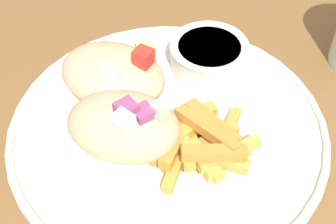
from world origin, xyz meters
TOP-DOWN VIEW (x-y plane):
  - table at (0.00, 0.00)m, footprint 1.28×1.28m
  - plate at (0.03, -0.05)m, footprint 0.31×0.31m
  - pita_sandwich_near at (-0.01, -0.08)m, footprint 0.11×0.09m
  - pita_sandwich_far at (-0.03, -0.01)m, footprint 0.13×0.11m
  - fries_pile at (0.06, -0.07)m, footprint 0.12×0.11m
  - sauce_ramekin at (0.06, 0.04)m, footprint 0.08×0.08m

SIDE VIEW (x-z plane):
  - table at x=0.00m, z-range 0.31..1.08m
  - plate at x=0.03m, z-range 0.77..0.79m
  - fries_pile at x=0.06m, z-range 0.78..0.82m
  - sauce_ramekin at x=0.06m, z-range 0.79..0.82m
  - pita_sandwich_far at x=-0.03m, z-range 0.78..0.84m
  - pita_sandwich_near at x=-0.01m, z-range 0.78..0.85m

